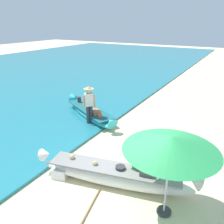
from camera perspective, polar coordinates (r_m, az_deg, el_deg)
ground_plane at (r=6.81m, az=2.42°, el=-17.91°), size 80.00×80.00×0.00m
sea at (r=21.44m, az=-22.49°, el=8.55°), size 24.00×56.00×0.10m
boat_white_foreground at (r=6.68m, az=0.51°, el=-15.41°), size 4.65×1.63×0.82m
boat_cyan_midground at (r=11.04m, az=-5.47°, el=-0.11°), size 3.97×2.53×0.74m
person_vendor_hatted at (r=9.96m, az=-5.72°, el=2.29°), size 0.53×0.52×1.80m
person_tourist_customer at (r=6.40m, az=6.26°, el=-10.95°), size 0.48×0.55×1.60m
patio_umbrella_large at (r=5.09m, az=14.48°, el=-7.74°), size 2.10×2.10×2.07m
cooler_box at (r=7.20m, az=-12.70°, el=-14.37°), size 0.53×0.50×0.32m
paddle at (r=5.99m, az=-6.73°, el=-24.48°), size 0.55×1.60×0.05m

